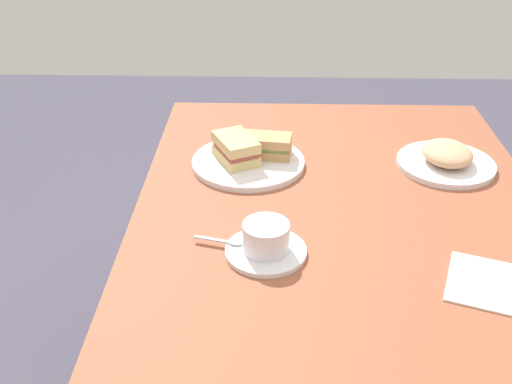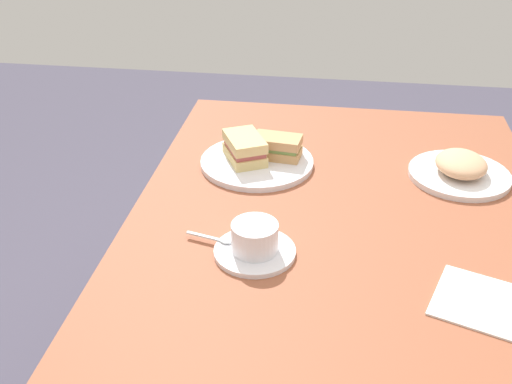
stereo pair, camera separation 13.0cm
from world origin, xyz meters
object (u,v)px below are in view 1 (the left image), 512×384
(sandwich_front, at_px, (236,149))
(coffee_saucer, at_px, (266,251))
(sandwich_plate, at_px, (248,162))
(dining_table, at_px, (341,279))
(side_plate, at_px, (446,164))
(spoon, at_px, (226,241))
(sandwich_back, at_px, (268,146))
(napkin, at_px, (491,284))
(coffee_cup, at_px, (266,236))

(sandwich_front, height_order, coffee_saucer, sandwich_front)
(sandwich_plate, bearing_deg, coffee_saucer, 7.54)
(dining_table, height_order, side_plate, side_plate)
(spoon, xyz_separation_m, side_plate, (-0.35, 0.51, -0.01))
(sandwich_plate, height_order, sandwich_back, sandwich_back)
(side_plate, bearing_deg, sandwich_plate, -89.35)
(sandwich_front, xyz_separation_m, coffee_saucer, (0.36, 0.08, -0.04))
(sandwich_front, distance_m, coffee_saucer, 0.37)
(napkin, bearing_deg, coffee_saucer, -101.81)
(sandwich_plate, bearing_deg, dining_table, 37.86)
(dining_table, distance_m, coffee_cup, 0.25)
(side_plate, bearing_deg, spoon, -55.59)
(sandwich_front, distance_m, sandwich_back, 0.08)
(coffee_saucer, relative_size, coffee_cup, 1.36)
(napkin, bearing_deg, sandwich_back, -139.24)
(sandwich_front, xyz_separation_m, spoon, (0.34, -0.00, -0.03))
(sandwich_plate, height_order, sandwich_front, sandwich_front)
(sandwich_plate, distance_m, sandwich_back, 0.06)
(coffee_saucer, relative_size, spoon, 1.60)
(sandwich_back, distance_m, spoon, 0.37)
(sandwich_back, bearing_deg, coffee_cup, 0.24)
(sandwich_front, height_order, sandwich_back, sandwich_front)
(sandwich_plate, bearing_deg, spoon, -4.94)
(sandwich_front, height_order, coffee_cup, sandwich_front)
(coffee_saucer, height_order, napkin, coffee_saucer)
(sandwich_back, relative_size, napkin, 0.81)
(coffee_cup, height_order, spoon, coffee_cup)
(sandwich_plate, xyz_separation_m, coffee_saucer, (0.36, 0.05, -0.00))
(dining_table, distance_m, napkin, 0.33)
(dining_table, height_order, napkin, napkin)
(dining_table, height_order, sandwich_plate, sandwich_plate)
(dining_table, bearing_deg, sandwich_plate, -142.14)
(dining_table, distance_m, sandwich_back, 0.38)
(side_plate, bearing_deg, sandwich_front, -89.12)
(sandwich_back, distance_m, coffee_cup, 0.38)
(sandwich_back, relative_size, spoon, 1.23)
(sandwich_back, relative_size, coffee_saucer, 0.77)
(dining_table, xyz_separation_m, sandwich_front, (-0.27, -0.24, 0.18))
(coffee_saucer, xyz_separation_m, napkin, (0.08, 0.40, -0.00))
(sandwich_back, bearing_deg, dining_table, 29.09)
(sandwich_back, height_order, napkin, sandwich_back)
(sandwich_plate, relative_size, side_plate, 1.17)
(spoon, height_order, napkin, spoon)
(coffee_saucer, distance_m, coffee_cup, 0.04)
(sandwich_front, relative_size, sandwich_back, 1.19)
(sandwich_plate, relative_size, sandwich_front, 1.90)
(sandwich_plate, height_order, coffee_cup, coffee_cup)
(sandwich_plate, distance_m, napkin, 0.63)
(spoon, bearing_deg, side_plate, 124.41)
(dining_table, height_order, spoon, spoon)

